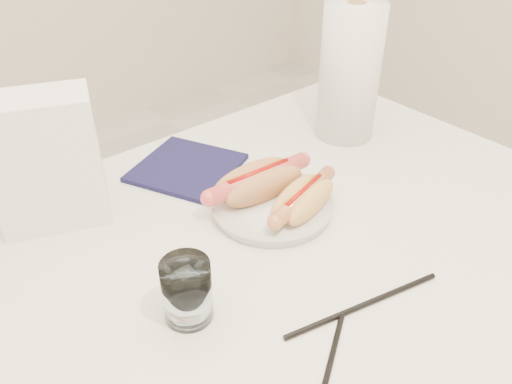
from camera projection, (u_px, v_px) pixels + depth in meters
table at (249, 294)px, 0.77m from camera, size 1.20×0.80×0.75m
plate at (272, 207)px, 0.84m from camera, size 0.23×0.23×0.02m
hotdog_left at (258, 182)px, 0.84m from camera, size 0.19×0.08×0.05m
hotdog_right at (303, 199)px, 0.80m from camera, size 0.16×0.10×0.04m
water_glass at (187, 291)px, 0.63m from camera, size 0.06×0.06×0.09m
chopstick_far at (364, 305)px, 0.67m from camera, size 0.23×0.06×0.01m
napkin_box at (46, 162)px, 0.77m from camera, size 0.18×0.14×0.21m
navy_napkin at (187, 168)px, 0.94m from camera, size 0.23×0.23×0.01m
paper_towel_roll at (350, 73)px, 0.99m from camera, size 0.14×0.14×0.26m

